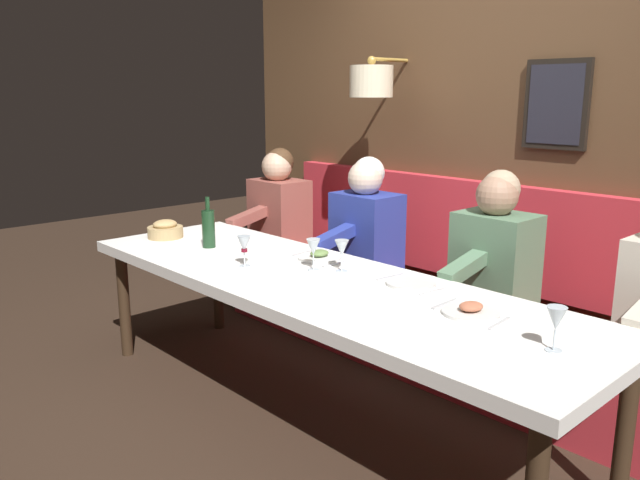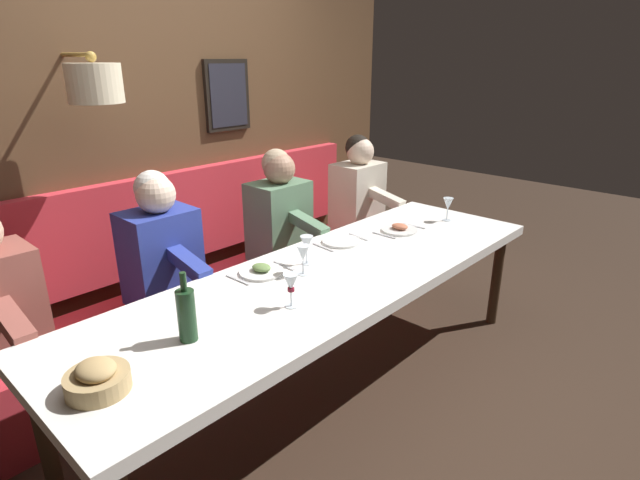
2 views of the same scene
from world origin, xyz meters
TOP-DOWN VIEW (x-y plane):
  - ground_plane at (0.00, 0.00)m, footprint 12.00×12.00m
  - dining_table at (0.00, 0.00)m, footprint 0.90×2.99m
  - banquette_bench at (0.89, 0.00)m, footprint 0.52×3.19m
  - back_wall_panel at (1.46, 0.00)m, footprint 0.59×4.39m
  - diner_nearest at (0.88, -1.34)m, footprint 0.60×0.40m
  - diner_near at (0.88, -0.45)m, footprint 0.60×0.40m
  - diner_middle at (0.88, 0.48)m, footprint 0.60×0.40m
  - place_setting_0 at (0.26, 0.25)m, footprint 0.24×0.31m
  - place_setting_1 at (0.11, -0.82)m, footprint 0.24×0.31m
  - place_setting_2 at (0.25, -0.40)m, footprint 0.24×0.33m
  - wine_glass_0 at (0.09, 0.11)m, footprint 0.07×0.07m
  - wine_glass_1 at (-0.00, -1.24)m, footprint 0.07×0.07m
  - wine_glass_2 at (-0.13, 0.41)m, footprint 0.07×0.07m
  - wine_glass_3 at (0.18, -0.01)m, footprint 0.07×0.07m
  - wine_bottle at (-0.03, 0.90)m, footprint 0.08×0.08m
  - bread_bowl at (-0.09, 1.30)m, footprint 0.22×0.22m

SIDE VIEW (x-z plane):
  - ground_plane at x=0.00m, z-range 0.00..0.00m
  - banquette_bench at x=0.89m, z-range 0.00..0.45m
  - dining_table at x=0.00m, z-range 0.31..1.05m
  - place_setting_2 at x=0.25m, z-range 0.74..0.75m
  - place_setting_0 at x=0.26m, z-range 0.73..0.78m
  - place_setting_1 at x=0.11m, z-range 0.73..0.78m
  - bread_bowl at x=-0.09m, z-range 0.73..0.85m
  - diner_nearest at x=0.88m, z-range 0.42..1.21m
  - diner_near at x=0.88m, z-range 0.42..1.21m
  - diner_middle at x=0.88m, z-range 0.42..1.21m
  - wine_glass_2 at x=-0.13m, z-range 0.77..0.94m
  - wine_bottle at x=-0.03m, z-range 0.71..1.01m
  - wine_glass_0 at x=0.09m, z-range 0.77..0.94m
  - wine_glass_1 at x=0.00m, z-range 0.77..0.94m
  - wine_glass_3 at x=0.18m, z-range 0.77..0.94m
  - back_wall_panel at x=1.46m, z-range -0.09..2.81m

